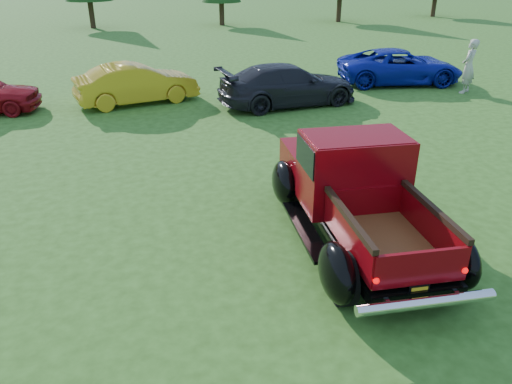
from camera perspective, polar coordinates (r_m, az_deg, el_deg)
name	(u,v)px	position (r m, az deg, el deg)	size (l,w,h in m)	color
ground	(270,244)	(8.85, 1.57, -5.92)	(120.00, 120.00, 0.00)	#2C4E16
pickup_truck	(352,187)	(9.02, 10.88, 0.55)	(2.74, 5.13, 1.84)	black
show_car_yellow	(137,84)	(17.75, -13.50, 11.95)	(1.41, 4.06, 1.34)	gold
show_car_grey	(288,85)	(17.09, 3.68, 12.13)	(1.91, 4.70, 1.36)	black
show_car_blue	(400,66)	(20.92, 16.13, 13.62)	(2.20, 4.77, 1.33)	#0D1895
spectator	(469,66)	(20.14, 23.12, 13.06)	(0.70, 0.46, 1.93)	#B2AF9A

